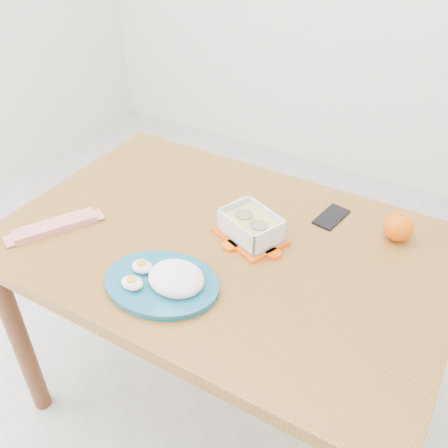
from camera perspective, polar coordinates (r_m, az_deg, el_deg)
The scene contains 7 objects.
ground at distance 2.05m, azimuth -3.48°, elevation -15.88°, with size 3.50×3.50×0.00m, color #B7B7B2.
dining_table at distance 1.46m, azimuth 0.00°, elevation -4.82°, with size 1.26×0.84×0.75m.
food_container at distance 1.39m, azimuth 3.09°, elevation -0.30°, with size 0.22×0.20×0.08m.
orange_fruit at distance 1.47m, azimuth 19.33°, elevation -0.31°, with size 0.08×0.08×0.08m, color #ED5904.
rice_plate at distance 1.25m, azimuth -6.64°, elevation -6.31°, with size 0.34×0.34×0.08m.
candy_bar at distance 1.52m, azimuth -18.76°, elevation -0.22°, with size 0.23×0.06×0.02m, color red.
smartphone at distance 1.52m, azimuth 12.16°, elevation 0.80°, with size 0.06×0.12×0.01m, color black.
Camera 1 is at (0.74, -0.99, 1.63)m, focal length 40.00 mm.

